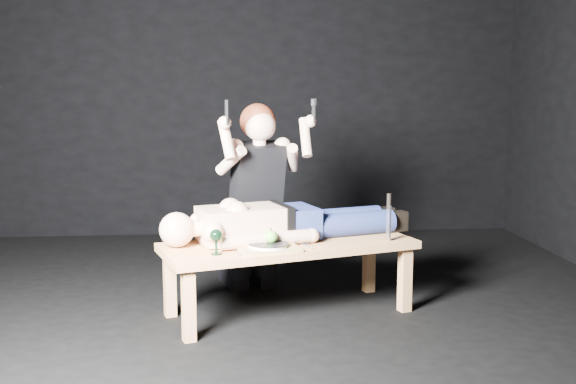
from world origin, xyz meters
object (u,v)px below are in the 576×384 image
object	(u,v)px
table	(289,278)
kneeling_woman	(254,196)
goblet	(216,242)
carving_knife	(389,217)
lying_man	(289,217)
serving_tray	(268,248)

from	to	relation	value
table	kneeling_woman	size ratio (longest dim) A/B	1.16
goblet	carving_knife	bearing A→B (deg)	14.37
lying_man	goblet	xyz separation A→B (m)	(-0.44, -0.40, -0.06)
table	serving_tray	size ratio (longest dim) A/B	4.40
kneeling_woman	carving_knife	world-z (taller)	kneeling_woman
table	serving_tray	xyz separation A→B (m)	(-0.14, -0.20, 0.24)
carving_knife	goblet	bearing A→B (deg)	176.89
kneeling_woman	serving_tray	xyz separation A→B (m)	(0.06, -0.71, -0.20)
table	goblet	bearing A→B (deg)	-164.33
goblet	carving_knife	size ratio (longest dim) A/B	0.50
serving_tray	table	bearing A→B (deg)	55.45
goblet	carving_knife	xyz separation A→B (m)	(1.04, 0.27, 0.07)
kneeling_woman	goblet	world-z (taller)	kneeling_woman
table	carving_knife	size ratio (longest dim) A/B	5.21
lying_man	kneeling_woman	bearing A→B (deg)	100.31
lying_man	serving_tray	world-z (taller)	lying_man
goblet	lying_man	bearing A→B (deg)	42.34
serving_tray	carving_knife	xyz separation A→B (m)	(0.75, 0.18, 0.14)
kneeling_woman	lying_man	bearing A→B (deg)	-79.40
table	serving_tray	distance (m)	0.34
goblet	table	bearing A→B (deg)	33.14
serving_tray	carving_knife	world-z (taller)	carving_knife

